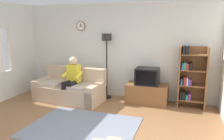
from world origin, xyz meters
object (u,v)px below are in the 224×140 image
at_px(tv, 147,76).
at_px(floor_lamp, 107,48).
at_px(person_on_couch, 72,77).
at_px(tv_stand, 147,94).
at_px(bookshelf, 190,77).
at_px(couch, 70,89).

xyz_separation_m(tv, floor_lamp, (-1.19, 0.12, 0.70)).
distance_m(tv, person_on_couch, 2.02).
height_order(tv_stand, bookshelf, bookshelf).
bearing_deg(bookshelf, tv_stand, -176.25).
bearing_deg(bookshelf, couch, -170.36).
xyz_separation_m(couch, bookshelf, (3.16, 0.54, 0.48)).
xyz_separation_m(tv_stand, person_on_couch, (-1.94, -0.58, 0.44)).
relative_size(couch, floor_lamp, 1.06).
xyz_separation_m(couch, tv, (2.08, 0.44, 0.43)).
height_order(couch, bookshelf, bookshelf).
xyz_separation_m(bookshelf, floor_lamp, (-2.26, 0.03, 0.66)).
bearing_deg(bookshelf, person_on_couch, -167.91).
bearing_deg(person_on_couch, couch, 141.99).
bearing_deg(tv_stand, floor_lamp, 175.23).
relative_size(couch, tv_stand, 1.79).
height_order(tv, floor_lamp, floor_lamp).
bearing_deg(bookshelf, tv, -174.95).
height_order(bookshelf, floor_lamp, floor_lamp).
distance_m(couch, tv, 2.17).
height_order(couch, tv, tv).
xyz_separation_m(couch, floor_lamp, (0.90, 0.56, 1.14)).
height_order(floor_lamp, person_on_couch, floor_lamp).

